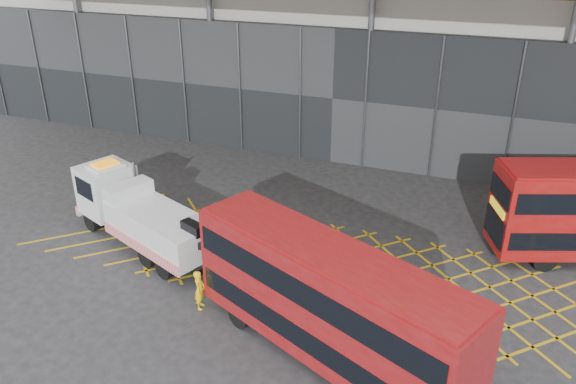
% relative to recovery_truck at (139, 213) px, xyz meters
% --- Properties ---
extents(ground_plane, '(120.00, 120.00, 0.00)m').
position_rel_recovery_truck_xyz_m(ground_plane, '(3.04, 1.34, -1.56)').
color(ground_plane, '#27272A').
extents(road_markings, '(27.96, 7.16, 0.01)m').
position_rel_recovery_truck_xyz_m(road_markings, '(8.64, 1.34, -1.55)').
color(road_markings, gold).
rests_on(road_markings, ground_plane).
extents(recovery_truck, '(9.43, 5.24, 3.37)m').
position_rel_recovery_truck_xyz_m(recovery_truck, '(0.00, 0.00, 0.00)').
color(recovery_truck, black).
rests_on(recovery_truck, ground_plane).
extents(bus_towed, '(10.34, 6.37, 4.19)m').
position_rel_recovery_truck_xyz_m(bus_towed, '(10.10, -4.09, 0.77)').
color(bus_towed, maroon).
rests_on(bus_towed, ground_plane).
extents(worker, '(0.54, 0.67, 1.61)m').
position_rel_recovery_truck_xyz_m(worker, '(4.83, -3.24, -0.75)').
color(worker, yellow).
rests_on(worker, ground_plane).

